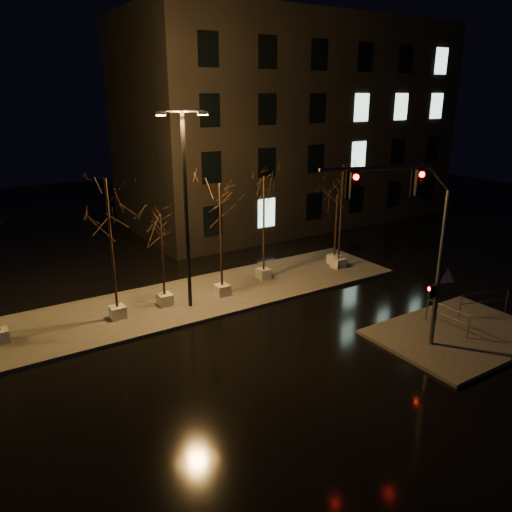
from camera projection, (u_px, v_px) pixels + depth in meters
ground at (265, 348)px, 20.05m from camera, size 90.00×90.00×0.00m
median at (199, 297)px, 24.84m from camera, size 22.00×5.00×0.15m
sidewalk_corner at (459, 334)px, 21.05m from camera, size 7.00×5.00×0.15m
building at (288, 123)px, 39.30m from camera, size 25.00×12.00×15.00m
tree_1 at (108, 211)px, 20.90m from camera, size 1.80×1.80×6.47m
tree_2 at (161, 236)px, 22.71m from camera, size 1.80×1.80×4.51m
tree_3 at (220, 210)px, 23.59m from camera, size 1.80×1.80×5.75m
tree_4 at (264, 200)px, 25.84m from camera, size 1.80×1.80×5.72m
tree_5 at (342, 188)px, 27.41m from camera, size 1.80×1.80×6.12m
tree_6 at (337, 210)px, 28.50m from camera, size 1.80×1.80×4.26m
traffic_signal_mast at (416, 232)px, 18.39m from camera, size 5.59×2.09×7.21m
streetlight_main at (186, 199)px, 22.09m from camera, size 2.20×0.91×8.94m
guard_rail_a at (485, 300)px, 22.56m from camera, size 2.45×0.77×1.10m
guard_rail_b at (447, 315)px, 21.19m from camera, size 0.08×2.13×1.01m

